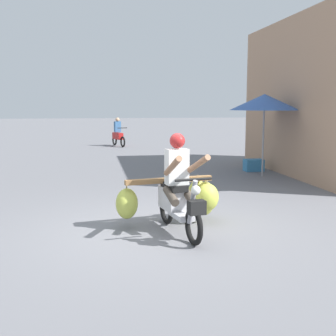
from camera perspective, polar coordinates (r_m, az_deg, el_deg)
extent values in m
plane|color=slate|center=(7.03, -1.98, -8.25)|extent=(120.00, 120.00, 0.00)
torus|color=black|center=(6.24, 3.43, -7.72)|extent=(0.17, 0.57, 0.56)
torus|color=black|center=(7.33, -0.22, -5.28)|extent=(0.17, 0.57, 0.56)
cube|color=silver|center=(6.68, 1.76, -6.28)|extent=(0.33, 0.59, 0.08)
cube|color=silver|center=(7.00, 0.58, -4.08)|extent=(0.38, 0.68, 0.36)
cube|color=black|center=(6.88, 0.81, -2.43)|extent=(0.36, 0.63, 0.10)
cylinder|color=gray|center=(6.21, 3.24, -4.57)|extent=(0.12, 0.29, 0.69)
cylinder|color=black|center=(6.11, 3.41, -1.54)|extent=(0.56, 0.13, 0.04)
sphere|color=silver|center=(6.06, 3.69, -2.96)|extent=(0.14, 0.14, 0.14)
cube|color=black|center=(6.08, 3.82, -5.25)|extent=(0.26, 0.20, 0.20)
cube|color=silver|center=(6.17, 3.45, -5.05)|extent=(0.15, 0.29, 0.04)
cube|color=olive|center=(7.09, 0.17, -1.62)|extent=(1.50, 0.35, 0.08)
cube|color=olive|center=(7.26, -0.30, -1.62)|extent=(1.34, 0.30, 0.06)
ellipsoid|color=#B4BE44|center=(7.32, 5.20, -3.90)|extent=(0.53, 0.50, 0.48)
cylinder|color=#998459|center=(7.26, 5.22, -1.82)|extent=(0.02, 0.02, 0.12)
ellipsoid|color=#BDC84D|center=(7.06, -5.48, -4.73)|extent=(0.45, 0.43, 0.51)
cylinder|color=#998459|center=(6.99, -5.52, -2.34)|extent=(0.02, 0.02, 0.15)
ellipsoid|color=#B9C349|center=(7.64, 3.93, -3.64)|extent=(0.37, 0.34, 0.57)
cylinder|color=#998459|center=(7.58, 3.95, -1.34)|extent=(0.02, 0.02, 0.11)
ellipsoid|color=#BDC84D|center=(7.51, 4.97, -4.04)|extent=(0.37, 0.34, 0.59)
cylinder|color=#998459|center=(7.45, 5.00, -1.57)|extent=(0.02, 0.02, 0.12)
cube|color=silver|center=(6.72, 1.17, 0.16)|extent=(0.37, 0.27, 0.56)
sphere|color=#B22626|center=(6.65, 1.25, 3.63)|extent=(0.24, 0.24, 0.24)
cylinder|color=#9E7051|center=(6.47, 3.85, 0.40)|extent=(0.26, 0.72, 0.39)
cylinder|color=#9E7051|center=(6.33, 0.60, 0.24)|extent=(0.16, 0.72, 0.39)
cylinder|color=#4C4238|center=(6.73, 2.64, -3.55)|extent=(0.20, 0.45, 0.27)
cylinder|color=#4C4238|center=(6.64, 0.39, -3.72)|extent=(0.20, 0.45, 0.27)
torus|color=black|center=(20.71, -6.02, 3.48)|extent=(0.24, 0.52, 0.52)
torus|color=black|center=(21.73, -7.11, 3.69)|extent=(0.24, 0.52, 0.52)
cube|color=red|center=(21.29, -6.69, 4.25)|extent=(0.51, 0.93, 0.32)
cylinder|color=black|center=(20.71, -6.10, 5.31)|extent=(0.49, 0.19, 0.04)
cube|color=#386699|center=(21.29, -6.73, 5.46)|extent=(0.35, 0.28, 0.52)
sphere|color=tan|center=(21.25, -6.72, 6.40)|extent=(0.20, 0.20, 0.20)
cube|color=tan|center=(13.56, 21.43, 8.68)|extent=(3.15, 6.37, 4.43)
cylinder|color=#99999E|center=(12.41, 12.52, 3.43)|extent=(0.05, 0.05, 1.97)
cone|color=#3860B2|center=(12.37, 12.69, 8.54)|extent=(1.93, 1.93, 0.44)
cube|color=teal|center=(13.42, 11.29, 0.37)|extent=(0.56, 0.40, 0.36)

